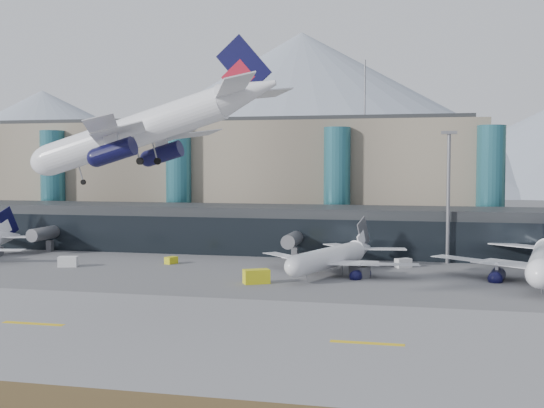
% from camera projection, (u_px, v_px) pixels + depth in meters
% --- Properties ---
extents(ground, '(900.00, 900.00, 0.00)m').
position_uv_depth(ground, '(228.00, 306.00, 92.12)').
color(ground, '#515154').
rests_on(ground, ground).
extents(runway_strip, '(400.00, 40.00, 0.04)m').
position_uv_depth(runway_strip, '(191.00, 333.00, 77.52)').
color(runway_strip, slate).
rests_on(runway_strip, ground).
extents(runway_markings, '(128.00, 1.00, 0.02)m').
position_uv_depth(runway_markings, '(191.00, 333.00, 77.52)').
color(runway_markings, gold).
rests_on(runway_markings, ground).
extents(concourse, '(170.00, 27.00, 10.00)m').
position_uv_depth(concourse, '(304.00, 230.00, 148.00)').
color(concourse, black).
rests_on(concourse, ground).
extents(terminal_main, '(130.00, 30.00, 31.00)m').
position_uv_depth(terminal_main, '(234.00, 178.00, 184.36)').
color(terminal_main, gray).
rests_on(terminal_main, ground).
extents(teal_towers, '(116.40, 19.40, 46.00)m').
position_uv_depth(teal_towers, '(256.00, 185.00, 166.65)').
color(teal_towers, '#296673').
rests_on(teal_towers, ground).
extents(mountain_ridge, '(910.00, 400.00, 110.00)m').
position_uv_depth(mountain_ridge, '(413.00, 124.00, 455.63)').
color(mountain_ridge, gray).
rests_on(mountain_ridge, ground).
extents(lightmast_mid, '(3.00, 1.20, 25.60)m').
position_uv_depth(lightmast_mid, '(448.00, 189.00, 131.29)').
color(lightmast_mid, slate).
rests_on(lightmast_mid, ground).
extents(hero_jet, '(36.11, 36.94, 11.91)m').
position_uv_depth(hero_jet, '(156.00, 118.00, 86.26)').
color(hero_jet, white).
rests_on(hero_jet, ground).
extents(jet_parked_mid, '(30.54, 32.37, 10.40)m').
position_uv_depth(jet_parked_mid, '(337.00, 250.00, 120.91)').
color(jet_parked_mid, white).
rests_on(jet_parked_mid, ground).
extents(veh_a, '(3.86, 2.83, 1.94)m').
position_uv_depth(veh_a, '(68.00, 262.00, 127.64)').
color(veh_a, silver).
rests_on(veh_a, ground).
extents(veh_b, '(2.27, 2.75, 1.37)m').
position_uv_depth(veh_b, '(171.00, 260.00, 131.45)').
color(veh_b, gold).
rests_on(veh_b, ground).
extents(veh_c, '(3.81, 3.80, 1.96)m').
position_uv_depth(veh_c, '(359.00, 272.00, 115.56)').
color(veh_c, '#4A4A4F').
rests_on(veh_c, ground).
extents(veh_d, '(3.32, 3.02, 1.69)m').
position_uv_depth(veh_d, '(403.00, 263.00, 126.69)').
color(veh_d, silver).
rests_on(veh_d, ground).
extents(veh_g, '(2.66, 2.65, 1.38)m').
position_uv_depth(veh_g, '(332.00, 265.00, 125.54)').
color(veh_g, silver).
rests_on(veh_g, ground).
extents(veh_h, '(4.66, 3.91, 2.28)m').
position_uv_depth(veh_h, '(256.00, 276.00, 109.71)').
color(veh_h, gold).
rests_on(veh_h, ground).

